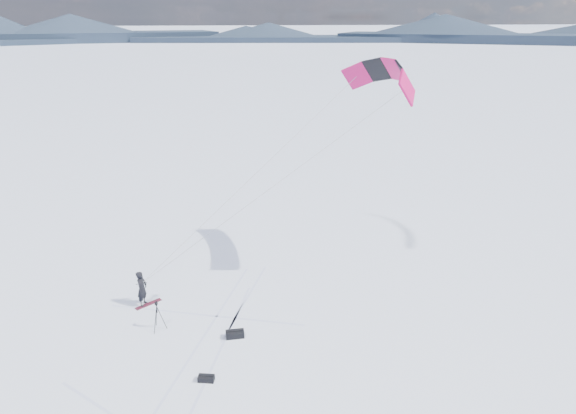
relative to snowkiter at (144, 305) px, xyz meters
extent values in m
plane|color=white|center=(1.12, -4.19, 0.00)|extent=(1800.00, 1800.00, 0.00)
cube|color=black|center=(161.12, 272.94, 1.78)|extent=(152.40, 113.97, 3.55)
cone|color=black|center=(161.12, 272.94, 3.55)|extent=(87.43, 87.43, 8.00)
cube|color=black|center=(56.69, 310.95, 1.78)|extent=(155.54, 70.36, 3.55)
cone|color=black|center=(56.69, 310.95, 3.55)|extent=(74.14, 74.14, 8.00)
cube|color=black|center=(-54.45, 310.95, 1.78)|extent=(155.54, 70.36, 3.55)
cone|color=black|center=(-54.45, 310.95, 3.55)|extent=(74.14, 74.14, 8.00)
cube|color=silver|center=(-2.18, -5.89, 0.00)|extent=(3.52, 7.29, 0.01)
cube|color=silver|center=(-0.48, -3.59, 0.00)|extent=(6.45, 7.79, 0.01)
cube|color=silver|center=(1.22, -1.29, 0.00)|extent=(11.66, 3.07, 0.01)
cube|color=silver|center=(2.92, -6.99, 0.00)|extent=(1.27, 5.91, 0.01)
imported|color=black|center=(0.00, 0.00, 0.00)|extent=(0.67, 0.82, 1.92)
cube|color=maroon|center=(0.23, -0.02, 0.02)|extent=(1.33, 0.98, 0.04)
cylinder|color=black|center=(1.08, -2.33, 0.64)|extent=(0.40, 0.06, 1.29)
cylinder|color=black|center=(0.81, -2.15, 0.64)|extent=(0.20, 0.37, 1.29)
cylinder|color=black|center=(0.79, -2.47, 0.64)|extent=(0.25, 0.35, 1.29)
cylinder|color=black|center=(0.89, -2.32, 1.11)|extent=(0.04, 0.04, 0.36)
cube|color=black|center=(0.89, -2.32, 1.35)|extent=(0.08, 0.08, 0.05)
cube|color=black|center=(0.89, -2.32, 1.44)|extent=(0.14, 0.10, 0.10)
cylinder|color=black|center=(0.89, -2.22, 1.44)|extent=(0.07, 0.10, 0.07)
cube|color=black|center=(4.40, -3.60, 0.16)|extent=(0.86, 0.42, 0.32)
cylinder|color=black|center=(4.40, -3.60, 0.34)|extent=(0.81, 0.10, 0.08)
cube|color=black|center=(2.99, -6.29, 0.12)|extent=(0.72, 0.49, 0.24)
cylinder|color=black|center=(2.99, -6.29, 0.26)|extent=(0.62, 0.24, 0.08)
cube|color=#C80F59|center=(13.22, -0.61, 10.78)|extent=(1.45, 1.31, 1.69)
cube|color=black|center=(13.61, 0.64, 11.20)|extent=(1.07, 1.49, 1.44)
cube|color=#C80F59|center=(13.60, 2.04, 11.35)|extent=(1.08, 1.50, 1.15)
cube|color=black|center=(13.20, 3.38, 11.20)|extent=(1.44, 1.39, 1.44)
cube|color=#C80F59|center=(12.46, 4.46, 10.78)|extent=(1.74, 1.10, 1.69)
cylinder|color=gray|center=(6.61, -0.31, 6.02)|extent=(13.23, 0.63, 9.54)
cylinder|color=gray|center=(6.23, 2.23, 6.02)|extent=(12.48, 4.48, 9.54)
cylinder|color=black|center=(0.00, 0.00, 1.26)|extent=(0.55, 0.11, 0.03)
camera|label=1|loc=(3.31, -22.32, 13.88)|focal=30.00mm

